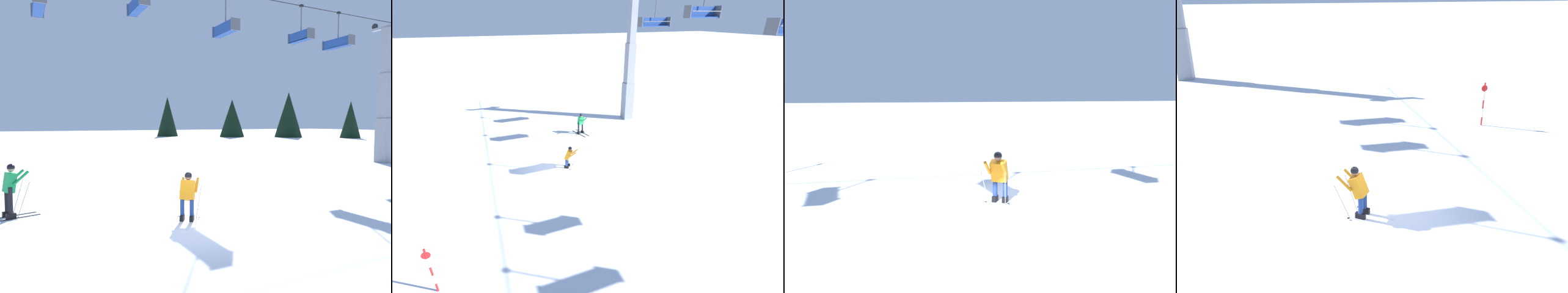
{
  "view_description": "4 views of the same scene",
  "coord_description": "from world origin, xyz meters",
  "views": [
    {
      "loc": [
        -4.05,
        -8.34,
        2.9
      ],
      "look_at": [
        0.45,
        0.91,
        2.22
      ],
      "focal_mm": 32.52,
      "sensor_mm": 36.0,
      "label": 1
    },
    {
      "loc": [
        14.36,
        -3.28,
        8.51
      ],
      "look_at": [
        1.07,
        2.08,
        1.61
      ],
      "focal_mm": 25.0,
      "sensor_mm": 36.0,
      "label": 2
    },
    {
      "loc": [
        4.38,
        13.42,
        3.02
      ],
      "look_at": [
        0.89,
        1.32,
        1.6
      ],
      "focal_mm": 44.35,
      "sensor_mm": 36.0,
      "label": 3
    },
    {
      "loc": [
        -9.33,
        2.95,
        5.91
      ],
      "look_at": [
        0.85,
        0.62,
        1.77
      ],
      "focal_mm": 37.9,
      "sensor_mm": 36.0,
      "label": 4
    }
  ],
  "objects": [
    {
      "name": "ground_plane",
      "position": [
        0.0,
        0.0,
        0.0
      ],
      "size": [
        260.0,
        260.0,
        0.0
      ],
      "primitive_type": "plane",
      "color": "white"
    },
    {
      "name": "skier_carving_main",
      "position": [
        0.3,
        1.13,
        0.81
      ],
      "size": [
        1.34,
        1.68,
        1.54
      ],
      "color": "white",
      "rests_on": "ground_plane"
    }
  ]
}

